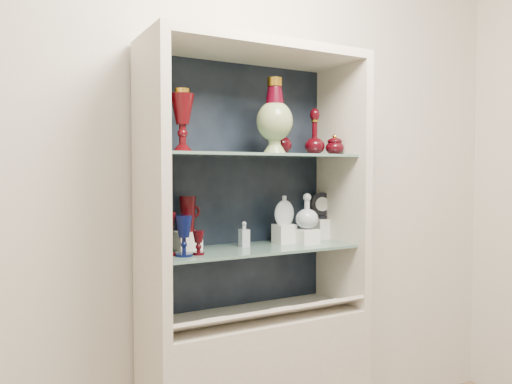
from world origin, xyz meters
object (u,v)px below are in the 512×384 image
pedestal_lamp_left (157,119)px  clear_round_decanter (307,212)px  ruby_goblet_tall (167,234)px  clear_square_bottle (244,234)px  lidded_bowl (335,144)px  ruby_pitcher (188,214)px  ruby_goblet_small (198,243)px  cameo_medallion (322,205)px  cobalt_goblet (184,236)px  enamel_urn (275,116)px  pedestal_lamp_right (182,121)px  ruby_decanter_b (281,129)px  flat_flask (284,210)px  ruby_decanter_a (315,129)px

pedestal_lamp_left → clear_round_decanter: pedestal_lamp_left is taller
ruby_goblet_tall → clear_square_bottle: (0.38, 0.05, -0.03)m
lidded_bowl → ruby_pitcher: size_ratio=0.64×
ruby_goblet_tall → ruby_pitcher: bearing=36.5°
clear_square_bottle → ruby_pitcher: bearing=171.1°
ruby_pitcher → clear_square_bottle: size_ratio=1.35×
ruby_goblet_small → cameo_medallion: size_ratio=0.71×
pedestal_lamp_left → ruby_goblet_tall: pedestal_lamp_left is taller
cobalt_goblet → ruby_goblet_small: bearing=4.7°
pedestal_lamp_left → cameo_medallion: pedestal_lamp_left is taller
ruby_goblet_tall → cameo_medallion: cameo_medallion is taller
pedestal_lamp_left → enamel_urn: 0.51m
ruby_goblet_tall → ruby_goblet_small: (0.12, -0.05, -0.04)m
ruby_goblet_tall → clear_round_decanter: 0.68m
pedestal_lamp_right → ruby_goblet_small: bearing=-57.0°
ruby_decanter_b → flat_flask: size_ratio=1.69×
lidded_bowl → flat_flask: 0.39m
pedestal_lamp_right → lidded_bowl: bearing=-3.5°
pedestal_lamp_right → lidded_bowl: size_ratio=2.61×
cobalt_goblet → ruby_pitcher: bearing=63.5°
lidded_bowl → ruby_goblet_small: (-0.71, -0.02, -0.42)m
clear_square_bottle → clear_round_decanter: bearing=-12.7°
ruby_decanter_b → ruby_goblet_tall: size_ratio=1.34×
ruby_pitcher → clear_round_decanter: bearing=-23.1°
cameo_medallion → pedestal_lamp_left: bearing=-155.6°
ruby_goblet_small → ruby_pitcher: bearing=86.2°
pedestal_lamp_right → ruby_goblet_tall: (-0.07, -0.01, -0.46)m
cameo_medallion → cobalt_goblet: bearing=-149.2°
ruby_pitcher → cameo_medallion: size_ratio=1.12×
pedestal_lamp_right → clear_square_bottle: pedestal_lamp_right is taller
ruby_goblet_small → ruby_pitcher: ruby_pitcher is taller
ruby_decanter_a → cobalt_goblet: 0.83m
ruby_goblet_tall → cameo_medallion: 0.86m
pedestal_lamp_right → ruby_goblet_tall: size_ratio=1.48×
ruby_decanter_a → cameo_medallion: (0.11, 0.09, -0.37)m
lidded_bowl → cobalt_goblet: bearing=-178.3°
lidded_bowl → cameo_medallion: 0.33m
enamel_urn → ruby_decanter_a: enamel_urn is taller
pedestal_lamp_right → ruby_decanter_a: pedestal_lamp_right is taller
ruby_goblet_tall → ruby_pitcher: 0.17m
ruby_decanter_a → ruby_goblet_tall: 0.87m
ruby_goblet_tall → cameo_medallion: (0.85, 0.10, 0.08)m
lidded_bowl → flat_flask: bearing=157.8°
flat_flask → ruby_goblet_tall: bearing=-166.8°
ruby_pitcher → clear_square_bottle: 0.28m
enamel_urn → ruby_goblet_tall: bearing=172.8°
ruby_decanter_b → ruby_goblet_tall: ruby_decanter_b is taller
pedestal_lamp_right → ruby_goblet_tall: pedestal_lamp_right is taller
ruby_goblet_small → flat_flask: (0.48, 0.11, 0.11)m
enamel_urn → cameo_medallion: size_ratio=2.37×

